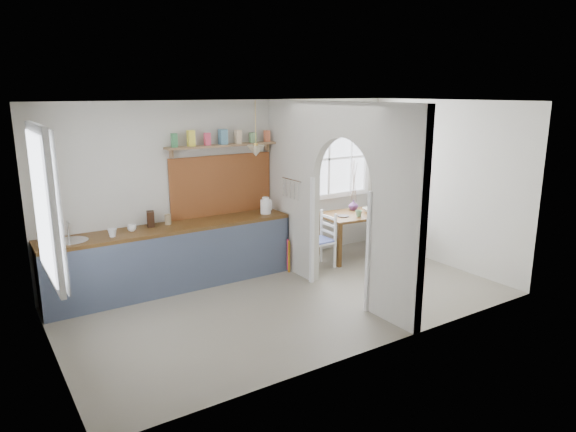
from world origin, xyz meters
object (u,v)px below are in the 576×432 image
chair_left (319,240)px  vase (353,205)px  dining_table (356,235)px  kettle (266,205)px  chair_right (388,223)px

chair_left → vase: size_ratio=5.10×
dining_table → kettle: kettle is taller
chair_left → kettle: (-0.75, 0.36, 0.59)m
dining_table → chair_left: bearing=-167.0°
kettle → vase: size_ratio=1.48×
chair_left → kettle: size_ratio=3.44×
chair_right → vase: bearing=88.7°
chair_right → chair_left: bearing=107.8°
chair_right → kettle: bearing=97.4°
chair_right → kettle: (-2.40, 0.18, 0.58)m
kettle → chair_right: bearing=-16.2°
dining_table → chair_right: 0.81m
dining_table → kettle: 1.75m
chair_left → chair_right: size_ratio=0.97×
dining_table → chair_left: 0.85m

